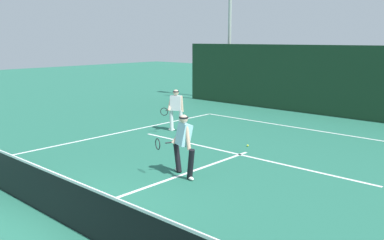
{
  "coord_description": "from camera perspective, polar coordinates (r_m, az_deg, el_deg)",
  "views": [
    {
      "loc": [
        6.89,
        -3.7,
        3.41
      ],
      "look_at": [
        -1.26,
        5.33,
        1.0
      ],
      "focal_mm": 38.42,
      "sensor_mm": 36.0,
      "label": 1
    }
  ],
  "objects": [
    {
      "name": "ground_plane",
      "position": [
        8.54,
        -18.47,
        -12.96
      ],
      "size": [
        80.0,
        80.0,
        0.0
      ],
      "primitive_type": "plane",
      "color": "#256953"
    },
    {
      "name": "court_line_baseline_far",
      "position": [
        16.32,
        16.13,
        -1.3
      ],
      "size": [
        10.04,
        0.1,
        0.01
      ],
      "primitive_type": "cube",
      "color": "white",
      "rests_on": "ground_plane"
    },
    {
      "name": "court_line_service",
      "position": [
        12.43,
        6.64,
        -4.78
      ],
      "size": [
        8.19,
        0.1,
        0.01
      ],
      "primitive_type": "cube",
      "color": "white",
      "rests_on": "ground_plane"
    },
    {
      "name": "court_line_centre",
      "position": [
        10.33,
        -2.74,
        -8.07
      ],
      "size": [
        0.1,
        6.4,
        0.01
      ],
      "primitive_type": "cube",
      "color": "white",
      "rests_on": "ground_plane"
    },
    {
      "name": "tennis_net",
      "position": [
        8.35,
        -18.68,
        -9.83
      ],
      "size": [
        11.0,
        0.09,
        1.05
      ],
      "color": "#1E4723",
      "rests_on": "ground_plane"
    },
    {
      "name": "player_near",
      "position": [
        10.28,
        -1.22,
        -3.15
      ],
      "size": [
        1.12,
        0.83,
        1.58
      ],
      "rotation": [
        0.0,
        0.0,
        2.78
      ],
      "color": "black",
      "rests_on": "ground_plane"
    },
    {
      "name": "player_far",
      "position": [
        15.33,
        -2.27,
        1.61
      ],
      "size": [
        0.64,
        0.93,
        1.57
      ],
      "rotation": [
        0.0,
        0.0,
        3.63
      ],
      "color": "silver",
      "rests_on": "ground_plane"
    },
    {
      "name": "tennis_ball",
      "position": [
        13.37,
        7.74,
        -3.54
      ],
      "size": [
        0.07,
        0.07,
        0.07
      ],
      "primitive_type": "sphere",
      "color": "#D1E033",
      "rests_on": "ground_plane"
    },
    {
      "name": "back_fence_windscreen",
      "position": [
        19.04,
        20.74,
        4.94
      ],
      "size": [
        17.94,
        0.12,
        3.15
      ],
      "primitive_type": "cube",
      "color": "#1A3923",
      "rests_on": "ground_plane"
    },
    {
      "name": "light_pole",
      "position": [
        23.38,
        5.28,
        13.76
      ],
      "size": [
        0.55,
        0.44,
        7.27
      ],
      "color": "#9EA39E",
      "rests_on": "ground_plane"
    }
  ]
}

